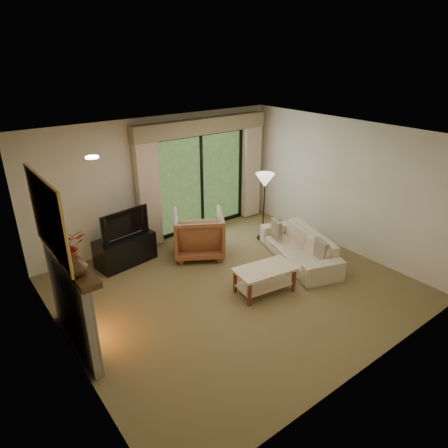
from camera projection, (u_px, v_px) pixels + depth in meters
floor at (234, 288)px, 6.89m from camera, size 5.50×5.50×0.00m
ceiling at (236, 137)px, 5.84m from camera, size 5.50×5.50×0.00m
wall_back at (159, 181)px, 8.19m from camera, size 5.00×0.00×5.00m
wall_front at (372, 287)px, 4.55m from camera, size 5.00×0.00×5.00m
wall_left at (59, 272)px, 4.85m from camera, size 0.00×5.00×5.00m
wall_right at (344, 186)px, 7.89m from camera, size 0.00×5.00×5.00m
fireplace at (71, 303)px, 5.31m from camera, size 0.24×1.70×1.37m
mirror at (48, 217)px, 4.75m from camera, size 0.07×1.45×1.02m
sliding_door at (201, 182)px, 8.79m from camera, size 2.26×0.10×2.16m
curtain_left at (148, 191)px, 7.92m from camera, size 0.45×0.18×2.35m
curtain_right at (251, 168)px, 9.41m from camera, size 0.45×0.18×2.35m
cornice at (202, 126)px, 8.23m from camera, size 3.20×0.24×0.32m
media_console at (125, 250)px, 7.59m from camera, size 1.17×0.65×0.55m
tv at (122, 223)px, 7.37m from camera, size 0.97×0.27×0.56m
armchair at (199, 234)px, 7.85m from camera, size 1.32×1.33×0.89m
sofa at (299, 247)px, 7.68m from camera, size 1.36×2.13×0.58m
pillow_near at (321, 249)px, 7.15m from camera, size 0.20×0.36×0.35m
pillow_far at (276, 228)px, 7.98m from camera, size 0.20×0.36×0.35m
coffee_table at (265, 280)px, 6.70m from camera, size 1.07×0.69×0.45m
floor_lamp at (264, 207)px, 8.39m from camera, size 0.39×0.39×1.46m
vase at (77, 266)px, 4.60m from camera, size 0.29×0.29×0.24m
branches at (67, 247)px, 4.79m from camera, size 0.43×0.38×0.47m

